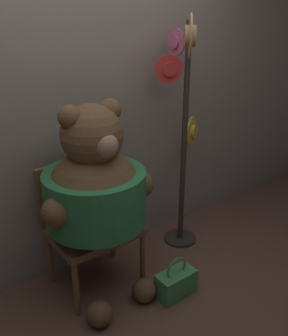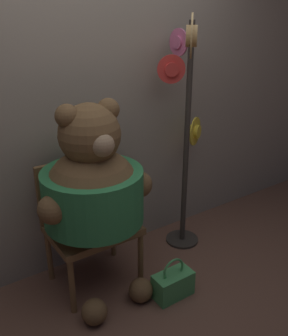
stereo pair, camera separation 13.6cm
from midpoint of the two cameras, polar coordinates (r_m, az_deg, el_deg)
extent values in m
plane|color=brown|center=(2.75, -2.49, -19.77)|extent=(14.00, 14.00, 0.00)
cube|color=gray|center=(2.72, -11.80, 9.73)|extent=(8.00, 0.10, 2.54)
cylinder|color=brown|center=(2.58, -11.88, -17.66)|extent=(0.04, 0.04, 0.42)
cylinder|color=brown|center=(2.78, -1.68, -13.63)|extent=(0.04, 0.04, 0.42)
cylinder|color=brown|center=(2.88, -15.52, -13.19)|extent=(0.04, 0.04, 0.42)
cylinder|color=brown|center=(3.06, -6.16, -9.97)|extent=(0.04, 0.04, 0.42)
cube|color=brown|center=(2.68, -9.02, -9.49)|extent=(0.60, 0.46, 0.05)
cube|color=brown|center=(2.73, -11.51, -3.12)|extent=(0.60, 0.04, 0.44)
sphere|color=brown|center=(2.47, -8.99, -4.42)|extent=(0.65, 0.65, 0.65)
cylinder|color=#2D7F47|center=(2.47, -8.99, -4.42)|extent=(0.66, 0.66, 0.36)
sphere|color=brown|center=(2.31, -9.64, 4.92)|extent=(0.39, 0.39, 0.39)
sphere|color=brown|center=(2.22, -13.00, 7.56)|extent=(0.14, 0.14, 0.14)
sphere|color=brown|center=(2.34, -6.89, 8.76)|extent=(0.14, 0.14, 0.14)
sphere|color=#997A5B|center=(2.18, -7.54, 3.38)|extent=(0.14, 0.14, 0.14)
sphere|color=brown|center=(2.28, -14.88, -6.51)|extent=(0.18, 0.18, 0.18)
sphere|color=brown|center=(2.54, -2.05, -2.55)|extent=(0.18, 0.18, 0.18)
sphere|color=brown|center=(2.58, -8.39, -21.13)|extent=(0.17, 0.17, 0.17)
sphere|color=brown|center=(2.71, -1.47, -18.14)|extent=(0.17, 0.17, 0.17)
cylinder|color=#332D28|center=(3.36, 4.32, -10.61)|extent=(0.28, 0.28, 0.02)
cylinder|color=#332D28|center=(2.97, 4.83, 3.90)|extent=(0.04, 0.04, 1.81)
cylinder|color=tan|center=(2.62, 5.50, 19.40)|extent=(0.20, 0.22, 0.29)
cylinder|color=tan|center=(2.62, 5.50, 19.40)|extent=(0.15, 0.15, 0.14)
cylinder|color=#D16693|center=(2.91, 3.39, 18.60)|extent=(0.02, 0.20, 0.20)
cylinder|color=#D16693|center=(2.91, 3.39, 18.60)|extent=(0.05, 0.10, 0.09)
cylinder|color=yellow|center=(3.13, 6.02, 5.69)|extent=(0.21, 0.13, 0.24)
cylinder|color=yellow|center=(3.13, 6.02, 5.69)|extent=(0.13, 0.12, 0.11)
cylinder|color=red|center=(2.80, 2.40, 14.83)|extent=(0.19, 0.11, 0.21)
cylinder|color=red|center=(2.80, 2.40, 14.83)|extent=(0.12, 0.10, 0.10)
cube|color=#479E56|center=(2.76, 3.39, -17.20)|extent=(0.28, 0.15, 0.18)
torus|color=#479E56|center=(2.67, 3.46, -15.06)|extent=(0.17, 0.02, 0.17)
camera|label=1|loc=(0.07, -91.45, -0.62)|focal=40.00mm
camera|label=2|loc=(0.07, 88.55, 0.62)|focal=40.00mm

